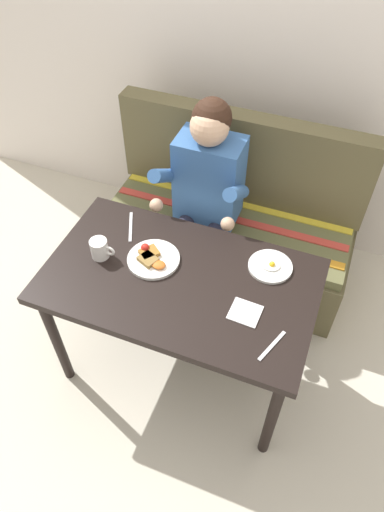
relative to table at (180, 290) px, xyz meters
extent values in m
plane|color=beige|center=(0.00, 0.00, -0.65)|extent=(8.00, 8.00, 0.00)
cube|color=silver|center=(0.00, 1.27, 0.65)|extent=(4.40, 0.10, 2.60)
cube|color=black|center=(0.00, 0.00, 0.06)|extent=(1.20, 0.70, 0.04)
cylinder|color=black|center=(-0.54, -0.29, -0.30)|extent=(0.05, 0.05, 0.69)
cylinder|color=black|center=(0.54, -0.29, -0.30)|extent=(0.05, 0.05, 0.69)
cylinder|color=black|center=(-0.54, 0.29, -0.30)|extent=(0.05, 0.05, 0.69)
cylinder|color=black|center=(0.54, 0.29, -0.30)|extent=(0.05, 0.05, 0.69)
cube|color=brown|center=(0.00, 0.72, -0.45)|extent=(1.44, 0.56, 0.40)
cube|color=brown|center=(0.00, 0.72, -0.22)|extent=(1.40, 0.52, 0.06)
cube|color=brown|center=(0.00, 0.94, 0.08)|extent=(1.44, 0.12, 0.54)
cube|color=orange|center=(0.00, 0.58, -0.18)|extent=(1.38, 0.05, 0.01)
cube|color=#C63D33|center=(0.00, 0.72, -0.18)|extent=(1.38, 0.05, 0.01)
cube|color=yellow|center=(0.00, 0.86, -0.18)|extent=(1.38, 0.05, 0.01)
cube|color=#3864A3|center=(-0.10, 0.66, 0.11)|extent=(0.34, 0.22, 0.48)
sphere|color=#DBAD89|center=(-0.10, 0.64, 0.44)|extent=(0.19, 0.19, 0.19)
sphere|color=#331E14|center=(-0.10, 0.67, 0.47)|extent=(0.19, 0.19, 0.19)
cylinder|color=#3864A3|center=(-0.29, 0.52, 0.18)|extent=(0.07, 0.29, 0.23)
cylinder|color=#3864A3|center=(0.09, 0.52, 0.18)|extent=(0.07, 0.29, 0.23)
sphere|color=#DBAD89|center=(-0.29, 0.40, 0.08)|extent=(0.07, 0.07, 0.07)
sphere|color=#DBAD89|center=(0.09, 0.40, 0.08)|extent=(0.07, 0.07, 0.07)
cylinder|color=#232333|center=(-0.19, 0.49, -0.13)|extent=(0.09, 0.34, 0.09)
cylinder|color=#232333|center=(-0.19, 0.32, -0.39)|extent=(0.08, 0.08, 0.52)
cube|color=black|center=(-0.19, 0.26, -0.62)|extent=(0.09, 0.20, 0.05)
cylinder|color=#232333|center=(-0.02, 0.49, -0.13)|extent=(0.09, 0.34, 0.09)
cylinder|color=#232333|center=(-0.02, 0.32, -0.39)|extent=(0.08, 0.08, 0.52)
cube|color=black|center=(-0.02, 0.26, -0.62)|extent=(0.09, 0.20, 0.05)
cylinder|color=white|center=(-0.15, 0.05, 0.09)|extent=(0.24, 0.24, 0.02)
cube|color=olive|center=(-0.18, 0.07, 0.11)|extent=(0.10, 0.10, 0.02)
cube|color=olive|center=(-0.16, 0.03, 0.11)|extent=(0.10, 0.09, 0.02)
sphere|color=red|center=(-0.20, 0.08, 0.12)|extent=(0.04, 0.04, 0.04)
ellipsoid|color=#CC6623|center=(-0.11, 0.02, 0.11)|extent=(0.06, 0.05, 0.02)
cylinder|color=white|center=(0.35, 0.20, 0.09)|extent=(0.20, 0.20, 0.01)
ellipsoid|color=white|center=(0.35, 0.20, 0.10)|extent=(0.09, 0.08, 0.01)
sphere|color=yellow|center=(0.36, 0.20, 0.11)|extent=(0.03, 0.03, 0.03)
cylinder|color=white|center=(-0.39, -0.01, 0.13)|extent=(0.08, 0.08, 0.09)
cylinder|color=brown|center=(-0.39, -0.01, 0.17)|extent=(0.07, 0.07, 0.01)
torus|color=white|center=(-0.33, -0.01, 0.13)|extent=(0.05, 0.01, 0.05)
cube|color=silver|center=(0.32, -0.07, 0.09)|extent=(0.13, 0.12, 0.01)
cube|color=silver|center=(0.46, -0.19, 0.08)|extent=(0.07, 0.16, 0.00)
cube|color=silver|center=(-0.34, 0.21, 0.08)|extent=(0.10, 0.19, 0.00)
camera|label=1|loc=(0.52, -1.19, 1.66)|focal=32.69mm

